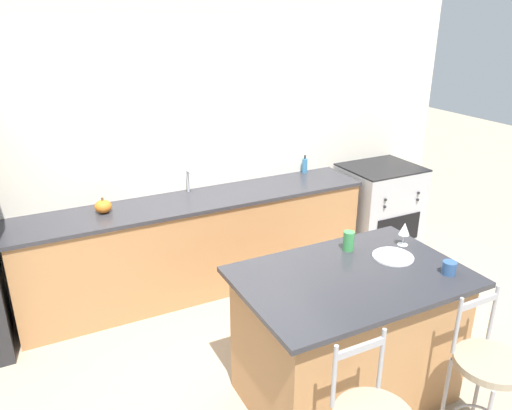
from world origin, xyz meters
name	(u,v)px	position (x,y,z in m)	size (l,w,h in m)	color
ground_plane	(214,305)	(0.00, 0.00, 0.00)	(18.00, 18.00, 0.00)	tan
wall_back	(183,146)	(0.00, 0.65, 1.35)	(6.00, 0.07, 2.70)	beige
back_counter	(198,244)	(0.00, 0.35, 0.47)	(3.27, 0.63, 0.93)	#A87547
sink_faucet	(188,178)	(0.00, 0.54, 1.07)	(0.02, 0.13, 0.22)	#ADAFB5
kitchen_island	(347,336)	(0.39, -1.46, 0.48)	(1.47, 0.97, 0.96)	#A87547
oven_range	(378,208)	(2.09, 0.29, 0.48)	(0.79, 0.71, 0.96)	#ADAFB5
bar_stool_far	(486,376)	(0.83, -2.21, 0.55)	(0.41, 0.41, 1.04)	#99999E
dinner_plate	(393,256)	(0.78, -1.39, 0.96)	(0.28, 0.28, 0.02)	white
wine_glass	(404,229)	(0.98, -1.27, 1.08)	(0.08, 0.08, 0.17)	white
coffee_mug	(449,268)	(0.95, -1.73, 1.00)	(0.12, 0.09, 0.09)	#335689
tumbler_cup	(349,241)	(0.58, -1.16, 1.03)	(0.08, 0.08, 0.14)	#3D934C
pumpkin_decoration	(103,206)	(-0.82, 0.38, 0.98)	(0.14, 0.14, 0.14)	orange
soap_bottle	(305,165)	(1.29, 0.56, 1.01)	(0.05, 0.05, 0.19)	teal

